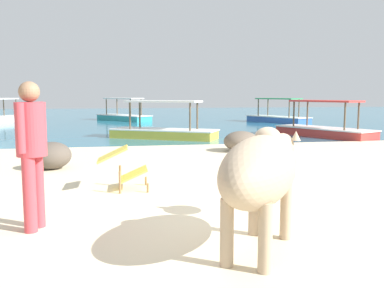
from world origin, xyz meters
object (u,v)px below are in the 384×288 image
object	(u,v)px
cow	(261,171)
boat_blue	(278,117)
boat_yellow	(164,130)
deck_chair_far	(123,165)
person_standing	(32,144)
boat_teal	(124,116)
boat_red	(324,129)

from	to	relation	value
cow	boat_blue	bearing A→B (deg)	11.37
boat_yellow	deck_chair_far	bearing A→B (deg)	107.71
deck_chair_far	boat_yellow	size ratio (longest dim) A/B	0.21
person_standing	boat_yellow	size ratio (longest dim) A/B	0.43
boat_teal	cow	bearing A→B (deg)	144.61
boat_blue	boat_red	size ratio (longest dim) A/B	1.00
deck_chair_far	boat_yellow	world-z (taller)	boat_yellow
person_standing	boat_yellow	bearing A→B (deg)	-87.49
boat_blue	boat_yellow	bearing A→B (deg)	-71.45
deck_chair_far	boat_blue	xyz separation A→B (m)	(8.49, 14.72, -0.13)
cow	boat_blue	distance (m)	18.97
boat_blue	boat_red	xyz separation A→B (m)	(-1.27, -7.47, 0.00)
person_standing	boat_teal	bearing A→B (deg)	-76.61
person_standing	boat_teal	size ratio (longest dim) A/B	0.45
cow	deck_chair_far	xyz separation A→B (m)	(-1.24, 2.80, -0.38)
person_standing	boat_blue	world-z (taller)	person_standing
cow	boat_blue	world-z (taller)	boat_blue
cow	boat_yellow	xyz separation A→B (m)	(0.29, 10.49, -0.52)
boat_yellow	boat_red	size ratio (longest dim) A/B	0.99
boat_yellow	boat_blue	size ratio (longest dim) A/B	0.99
boat_yellow	boat_teal	size ratio (longest dim) A/B	1.05
boat_blue	boat_teal	bearing A→B (deg)	-137.23
cow	deck_chair_far	world-z (taller)	cow
boat_blue	boat_teal	xyz separation A→B (m)	(-8.11, 3.03, 0.00)
deck_chair_far	boat_yellow	xyz separation A→B (m)	(1.52, 7.69, -0.13)
cow	boat_blue	xyz separation A→B (m)	(7.25, 17.52, -0.52)
person_standing	boat_yellow	xyz separation A→B (m)	(2.53, 9.47, -0.70)
deck_chair_far	boat_blue	distance (m)	17.00
cow	boat_yellow	world-z (taller)	boat_yellow
cow	boat_red	world-z (taller)	boat_red
person_standing	boat_red	bearing A→B (deg)	-114.87
boat_yellow	cow	bearing A→B (deg)	117.36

